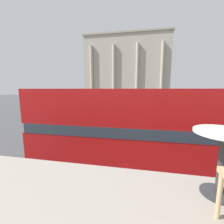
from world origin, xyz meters
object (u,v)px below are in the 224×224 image
object	(u,v)px
cafe_dining_table	(223,149)
pedestrian_yellow	(106,108)
pedestrian_grey	(193,107)
car_navy	(137,109)
traffic_light_mid	(149,101)
plaza_building_left	(128,71)
car_white	(215,121)
double_decker_bus	(143,130)
pedestrian_black	(96,108)
traffic_light_near	(160,111)

from	to	relation	value
cafe_dining_table	pedestrian_yellow	distance (m)	25.39
pedestrian_grey	pedestrian_yellow	xyz separation A→B (m)	(-15.98, -5.19, 0.04)
cafe_dining_table	car_navy	xyz separation A→B (m)	(-1.75, 26.40, -2.97)
traffic_light_mid	pedestrian_yellow	world-z (taller)	traffic_light_mid
pedestrian_grey	pedestrian_yellow	world-z (taller)	pedestrian_yellow
plaza_building_left	car_white	bearing A→B (deg)	-68.95
plaza_building_left	car_navy	world-z (taller)	plaza_building_left
double_decker_bus	car_white	world-z (taller)	double_decker_bus
car_navy	pedestrian_black	world-z (taller)	pedestrian_black
double_decker_bus	traffic_light_near	xyz separation A→B (m)	(1.50, 6.37, 0.04)
cafe_dining_table	pedestrian_black	bearing A→B (deg)	110.51
car_navy	pedestrian_yellow	world-z (taller)	pedestrian_yellow
double_decker_bus	pedestrian_grey	bearing A→B (deg)	71.89
car_white	pedestrian_grey	world-z (taller)	pedestrian_grey
double_decker_bus	car_white	xyz separation A→B (m)	(8.26, 11.83, -1.71)
traffic_light_near	pedestrian_black	distance (m)	15.75
plaza_building_left	traffic_light_near	world-z (taller)	plaza_building_left
car_white	pedestrian_yellow	size ratio (longest dim) A/B	2.42
cafe_dining_table	car_white	xyz separation A→B (m)	(7.48, 17.04, -2.97)
car_navy	pedestrian_grey	xyz separation A→B (m)	(10.70, 3.04, 0.26)
traffic_light_mid	pedestrian_grey	size ratio (longest dim) A/B	2.46
traffic_light_mid	pedestrian_grey	xyz separation A→B (m)	(8.80, 9.62, -1.72)
traffic_light_near	double_decker_bus	bearing A→B (deg)	-103.22
double_decker_bus	pedestrian_black	world-z (taller)	double_decker_bus
plaza_building_left	car_navy	xyz separation A→B (m)	(4.20, -25.53, -9.87)
traffic_light_near	cafe_dining_table	bearing A→B (deg)	-93.54
car_white	pedestrian_black	world-z (taller)	pedestrian_black
traffic_light_near	pedestrian_black	xyz separation A→B (m)	(-9.66, 12.35, -1.53)
plaza_building_left	pedestrian_grey	xyz separation A→B (m)	(14.90, -22.49, -9.61)
cafe_dining_table	car_white	bearing A→B (deg)	66.29
double_decker_bus	pedestrian_grey	world-z (taller)	double_decker_bus
cafe_dining_table	traffic_light_mid	distance (m)	19.84
car_navy	traffic_light_near	bearing A→B (deg)	125.11
plaza_building_left	pedestrian_grey	world-z (taller)	plaza_building_left
plaza_building_left	pedestrian_yellow	distance (m)	29.31
pedestrian_grey	pedestrian_black	size ratio (longest dim) A/B	1.04
traffic_light_mid	pedestrian_grey	bearing A→B (deg)	47.56
traffic_light_near	pedestrian_black	size ratio (longest dim) A/B	2.32
car_navy	pedestrian_yellow	distance (m)	5.71
car_navy	double_decker_bus	bearing A→B (deg)	118.29
pedestrian_yellow	plaza_building_left	bearing A→B (deg)	-159.02
double_decker_bus	traffic_light_mid	world-z (taller)	double_decker_bus
cafe_dining_table	traffic_light_near	xyz separation A→B (m)	(0.72, 11.57, -1.22)
cafe_dining_table	traffic_light_near	world-z (taller)	cafe_dining_table
plaza_building_left	pedestrian_black	size ratio (longest dim) A/B	16.79
traffic_light_mid	pedestrian_yellow	bearing A→B (deg)	148.31
traffic_light_near	traffic_light_mid	xyz separation A→B (m)	(-0.56, 8.25, 0.23)
traffic_light_near	car_navy	distance (m)	15.14
traffic_light_mid	pedestrian_yellow	size ratio (longest dim) A/B	2.38
pedestrian_grey	pedestrian_black	distance (m)	18.73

